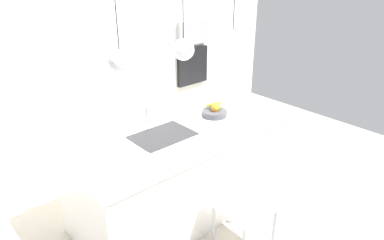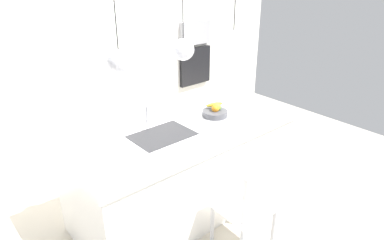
{
  "view_description": "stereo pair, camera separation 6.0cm",
  "coord_description": "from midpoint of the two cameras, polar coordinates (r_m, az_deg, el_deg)",
  "views": [
    {
      "loc": [
        -1.96,
        -2.33,
        2.36
      ],
      "look_at": [
        0.1,
        0.0,
        0.97
      ],
      "focal_mm": 32.88,
      "sensor_mm": 36.0,
      "label": 1
    },
    {
      "loc": [
        -1.92,
        -2.37,
        2.36
      ],
      "look_at": [
        0.1,
        0.0,
        0.97
      ],
      "focal_mm": 32.88,
      "sensor_mm": 36.0,
      "label": 2
    }
  ],
  "objects": [
    {
      "name": "floor",
      "position": [
        3.85,
        -1.6,
        -13.65
      ],
      "size": [
        6.6,
        6.6,
        0.0
      ],
      "primitive_type": "plane",
      "color": "beige",
      "rests_on": "ground"
    },
    {
      "name": "back_wall",
      "position": [
        4.57,
        -15.46,
        9.85
      ],
      "size": [
        6.0,
        0.1,
        2.6
      ],
      "primitive_type": "cube",
      "color": "silver",
      "rests_on": "ground"
    },
    {
      "name": "kitchen_island",
      "position": [
        3.59,
        -1.69,
        -7.83
      ],
      "size": [
        2.29,
        1.0,
        0.92
      ],
      "color": "white",
      "rests_on": "ground"
    },
    {
      "name": "sink_basin",
      "position": [
        3.23,
        -5.31,
        -2.6
      ],
      "size": [
        0.56,
        0.4,
        0.02
      ],
      "primitive_type": "cube",
      "color": "#2D2D30",
      "rests_on": "kitchen_island"
    },
    {
      "name": "faucet",
      "position": [
        3.33,
        -7.6,
        0.91
      ],
      "size": [
        0.02,
        0.17,
        0.22
      ],
      "color": "silver",
      "rests_on": "kitchen_island"
    },
    {
      "name": "fruit_bowl",
      "position": [
        3.62,
        3.24,
        1.42
      ],
      "size": [
        0.26,
        0.26,
        0.15
      ],
      "color": "#4C4C51",
      "rests_on": "kitchen_island"
    },
    {
      "name": "microwave",
      "position": [
        5.31,
        -0.33,
        13.98
      ],
      "size": [
        0.54,
        0.08,
        0.34
      ],
      "primitive_type": "cube",
      "color": "#9E9EA3",
      "rests_on": "back_wall"
    },
    {
      "name": "oven",
      "position": [
        5.42,
        -0.31,
        8.77
      ],
      "size": [
        0.56,
        0.08,
        0.56
      ],
      "primitive_type": "cube",
      "color": "black",
      "rests_on": "back_wall"
    },
    {
      "name": "chair_near",
      "position": [
        3.08,
        9.07,
        -13.06
      ],
      "size": [
        0.48,
        0.45,
        0.9
      ],
      "color": "white",
      "rests_on": "ground"
    },
    {
      "name": "pendant_light_left",
      "position": [
        2.77,
        -12.19,
        9.23
      ],
      "size": [
        0.19,
        0.19,
        0.79
      ],
      "color": "silver"
    },
    {
      "name": "pendant_light_center",
      "position": [
        3.12,
        -1.96,
        11.38
      ],
      "size": [
        0.19,
        0.19,
        0.79
      ],
      "color": "silver"
    },
    {
      "name": "pendant_light_right",
      "position": [
        3.55,
        6.11,
        12.82
      ],
      "size": [
        0.19,
        0.19,
        0.79
      ],
      "color": "silver"
    }
  ]
}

